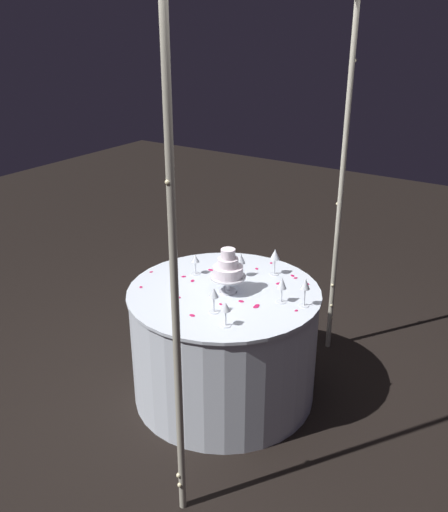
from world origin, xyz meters
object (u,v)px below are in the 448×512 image
object	(u,v)px
decorative_arch	(279,176)
wine_glass_4	(241,259)
wine_glass_0	(214,294)
main_table	(224,343)
wine_glass_3	(195,260)
tiered_cake	(228,269)
wine_glass_2	(282,285)
wine_glass_1	(275,255)
wine_glass_6	(226,309)
wine_glass_5	(305,285)

from	to	relation	value
decorative_arch	wine_glass_4	world-z (taller)	decorative_arch
decorative_arch	wine_glass_4	xyz separation A→B (m)	(-0.23, -0.38, -0.66)
wine_glass_0	wine_glass_4	world-z (taller)	wine_glass_4
main_table	wine_glass_3	world-z (taller)	wine_glass_3
tiered_cake	wine_glass_2	xyz separation A→B (m)	(-0.06, 0.34, -0.04)
wine_glass_1	wine_glass_3	world-z (taller)	wine_glass_1
wine_glass_0	wine_glass_2	xyz separation A→B (m)	(-0.32, 0.27, 0.00)
wine_glass_0	wine_glass_4	distance (m)	0.51
wine_glass_0	wine_glass_2	size ratio (longest dim) A/B	0.96
wine_glass_3	tiered_cake	bearing A→B (deg)	72.50
wine_glass_4	wine_glass_6	bearing A→B (deg)	24.73
wine_glass_2	wine_glass_5	bearing A→B (deg)	104.06
wine_glass_4	wine_glass_1	bearing A→B (deg)	132.02
wine_glass_1	wine_glass_4	xyz separation A→B (m)	(0.15, -0.17, -0.01)
decorative_arch	wine_glass_0	world-z (taller)	decorative_arch
wine_glass_4	tiered_cake	bearing A→B (deg)	12.89
main_table	wine_glass_4	size ratio (longest dim) A/B	7.16
decorative_arch	wine_glass_4	distance (m)	0.79
wine_glass_5	wine_glass_2	bearing A→B (deg)	-75.94
decorative_arch	wine_glass_2	bearing A→B (deg)	163.95
wine_glass_1	wine_glass_2	world-z (taller)	wine_glass_1
wine_glass_0	wine_glass_6	xyz separation A→B (m)	(0.09, 0.14, -0.01)
wine_glass_2	wine_glass_4	distance (m)	0.43
wine_glass_4	wine_glass_5	xyz separation A→B (m)	(0.14, 0.53, 0.01)
wine_glass_3	wine_glass_5	world-z (taller)	wine_glass_5
main_table	wine_glass_5	size ratio (longest dim) A/B	6.73
wine_glass_2	wine_glass_5	world-z (taller)	wine_glass_5
decorative_arch	main_table	bearing A→B (deg)	-89.85
decorative_arch	wine_glass_3	distance (m)	0.95
tiered_cake	wine_glass_4	size ratio (longest dim) A/B	1.69
main_table	wine_glass_2	bearing A→B (deg)	99.38
wine_glass_0	wine_glass_3	bearing A→B (deg)	-132.36
tiered_cake	wine_glass_0	xyz separation A→B (m)	(0.26, 0.07, -0.04)
wine_glass_5	wine_glass_6	distance (m)	0.52
wine_glass_1	wine_glass_3	size ratio (longest dim) A/B	1.30
wine_glass_1	wine_glass_6	size ratio (longest dim) A/B	1.24
decorative_arch	wine_glass_3	world-z (taller)	decorative_arch
decorative_arch	wine_glass_6	xyz separation A→B (m)	(0.35, -0.11, -0.68)
wine_glass_0	wine_glass_1	size ratio (longest dim) A/B	0.87
decorative_arch	main_table	size ratio (longest dim) A/B	2.03
wine_glass_1	wine_glass_6	xyz separation A→B (m)	(0.74, 0.10, -0.03)
decorative_arch	wine_glass_5	distance (m)	0.68
wine_glass_0	wine_glass_2	world-z (taller)	wine_glass_2
decorative_arch	main_table	distance (m)	1.22
tiered_cake	wine_glass_5	size ratio (longest dim) A/B	1.59
wine_glass_2	wine_glass_0	bearing A→B (deg)	-39.57
main_table	wine_glass_2	distance (m)	0.63
wine_glass_4	wine_glass_5	bearing A→B (deg)	75.61
wine_glass_1	main_table	bearing A→B (deg)	-20.84
main_table	wine_glass_1	world-z (taller)	wine_glass_1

